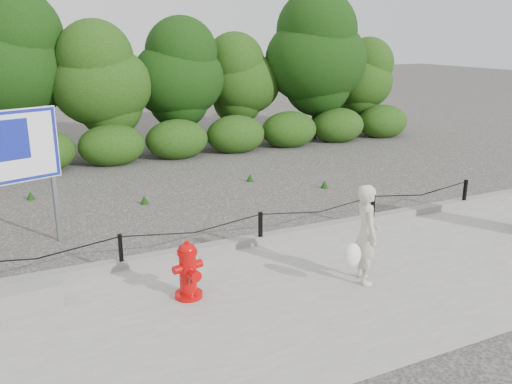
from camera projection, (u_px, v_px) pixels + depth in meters
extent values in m
plane|color=#2D2B28|center=(260.00, 248.00, 9.82)|extent=(90.00, 90.00, 0.00)
cube|color=gray|center=(320.00, 291.00, 8.09)|extent=(14.00, 4.00, 0.08)
cube|color=slate|center=(259.00, 239.00, 9.82)|extent=(14.00, 0.22, 0.14)
cube|color=black|center=(121.00, 252.00, 8.66)|extent=(0.06, 0.06, 0.60)
cube|color=black|center=(260.00, 228.00, 9.71)|extent=(0.06, 0.06, 0.60)
cube|color=black|center=(373.00, 209.00, 10.77)|extent=(0.06, 0.06, 0.60)
cube|color=black|center=(465.00, 193.00, 11.83)|extent=(0.06, 0.06, 0.60)
cylinder|color=black|center=(36.00, 253.00, 8.07)|extent=(2.50, 0.02, 0.02)
cylinder|color=black|center=(194.00, 227.00, 9.12)|extent=(2.50, 0.02, 0.02)
cylinder|color=black|center=(320.00, 207.00, 10.18)|extent=(2.50, 0.02, 0.02)
cylinder|color=black|center=(422.00, 190.00, 11.24)|extent=(2.50, 0.02, 0.02)
cylinder|color=black|center=(14.00, 121.00, 16.09)|extent=(0.18, 0.18, 2.44)
ellipsoid|color=#1E4911|center=(7.00, 62.00, 15.61)|extent=(3.61, 3.13, 3.91)
cylinder|color=black|center=(105.00, 126.00, 16.52)|extent=(0.18, 0.18, 2.02)
ellipsoid|color=#1E4911|center=(102.00, 79.00, 16.12)|extent=(2.98, 2.58, 3.23)
cylinder|color=black|center=(179.00, 118.00, 17.91)|extent=(0.18, 0.18, 2.08)
ellipsoid|color=#1E4911|center=(178.00, 73.00, 17.50)|extent=(3.08, 2.66, 3.33)
cylinder|color=black|center=(243.00, 115.00, 19.34)|extent=(0.18, 0.18, 1.84)
ellipsoid|color=#1E4911|center=(243.00, 78.00, 18.98)|extent=(2.72, 2.36, 2.95)
cylinder|color=black|center=(315.00, 104.00, 19.61)|extent=(0.18, 0.18, 2.54)
ellipsoid|color=#1E4911|center=(316.00, 53.00, 19.11)|extent=(3.76, 3.25, 4.06)
cylinder|color=black|center=(359.00, 109.00, 21.04)|extent=(0.18, 0.18, 1.75)
ellipsoid|color=#1E4911|center=(361.00, 77.00, 20.69)|extent=(2.59, 2.24, 2.80)
cylinder|color=#B70706|center=(189.00, 295.00, 7.82)|extent=(0.47, 0.47, 0.07)
cylinder|color=#B70706|center=(188.00, 273.00, 7.73)|extent=(0.29, 0.29, 0.61)
cylinder|color=#B70706|center=(187.00, 252.00, 7.63)|extent=(0.34, 0.34, 0.06)
ellipsoid|color=#B70706|center=(187.00, 250.00, 7.62)|extent=(0.30, 0.30, 0.19)
cylinder|color=#B70706|center=(187.00, 243.00, 7.59)|extent=(0.08, 0.08, 0.06)
cylinder|color=#B70706|center=(177.00, 270.00, 7.60)|extent=(0.13, 0.14, 0.12)
cylinder|color=#B70706|center=(198.00, 264.00, 7.79)|extent=(0.13, 0.14, 0.12)
cylinder|color=#B70706|center=(194.00, 275.00, 7.58)|extent=(0.19, 0.16, 0.17)
cylinder|color=slate|center=(189.00, 281.00, 7.60)|extent=(0.01, 0.06, 0.13)
imported|color=beige|center=(366.00, 234.00, 8.11)|extent=(0.53, 0.65, 1.54)
ellipsoid|color=white|center=(352.00, 255.00, 7.90)|extent=(0.28, 0.22, 0.37)
cube|color=gray|center=(23.00, 299.00, 7.42)|extent=(1.03, 0.42, 0.32)
cube|color=slate|center=(53.00, 176.00, 9.80)|extent=(0.09, 0.09, 2.52)
cube|color=white|center=(12.00, 147.00, 9.15)|extent=(1.52, 0.52, 1.26)
cube|color=#141F94|center=(13.00, 147.00, 9.13)|extent=(1.48, 0.46, 1.22)
cube|color=#141F94|center=(0.00, 141.00, 8.96)|extent=(0.91, 0.29, 0.69)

